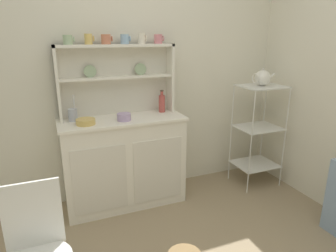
{
  "coord_description": "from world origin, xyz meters",
  "views": [
    {
      "loc": [
        -0.75,
        -1.21,
        1.59
      ],
      "look_at": [
        0.2,
        1.12,
        0.82
      ],
      "focal_mm": 31.88,
      "sensor_mm": 36.0,
      "label": 1
    }
  ],
  "objects_px": {
    "hutch_cabinet": "(124,161)",
    "bowl_mixing_large": "(86,122)",
    "wire_chair": "(36,245)",
    "cup_sage_0": "(68,40)",
    "utensil_jar": "(73,115)",
    "porcelain_teapot": "(263,78)",
    "hutch_shelf_unit": "(116,74)",
    "bakers_rack": "(258,126)",
    "jam_bottle": "(162,103)"
  },
  "relations": [
    {
      "from": "bakers_rack",
      "to": "bowl_mixing_large",
      "type": "xyz_separation_m",
      "value": [
        -1.77,
        0.06,
        0.22
      ]
    },
    {
      "from": "bowl_mixing_large",
      "to": "jam_bottle",
      "type": "height_order",
      "value": "jam_bottle"
    },
    {
      "from": "cup_sage_0",
      "to": "utensil_jar",
      "type": "xyz_separation_m",
      "value": [
        -0.02,
        -0.04,
        -0.63
      ]
    },
    {
      "from": "jam_bottle",
      "to": "hutch_shelf_unit",
      "type": "bearing_deg",
      "value": 169.57
    },
    {
      "from": "bakers_rack",
      "to": "porcelain_teapot",
      "type": "bearing_deg",
      "value": 180.0
    },
    {
      "from": "hutch_shelf_unit",
      "to": "bowl_mixing_large",
      "type": "bearing_deg",
      "value": -144.48
    },
    {
      "from": "jam_bottle",
      "to": "wire_chair",
      "type": "bearing_deg",
      "value": -135.01
    },
    {
      "from": "wire_chair",
      "to": "cup_sage_0",
      "type": "relative_size",
      "value": 9.35
    },
    {
      "from": "wire_chair",
      "to": "cup_sage_0",
      "type": "xyz_separation_m",
      "value": [
        0.35,
        1.2,
        1.03
      ]
    },
    {
      "from": "jam_bottle",
      "to": "bowl_mixing_large",
      "type": "bearing_deg",
      "value": -168.03
    },
    {
      "from": "utensil_jar",
      "to": "porcelain_teapot",
      "type": "relative_size",
      "value": 0.94
    },
    {
      "from": "bakers_rack",
      "to": "wire_chair",
      "type": "xyz_separation_m",
      "value": [
        -2.18,
        -0.95,
        -0.15
      ]
    },
    {
      "from": "cup_sage_0",
      "to": "jam_bottle",
      "type": "height_order",
      "value": "cup_sage_0"
    },
    {
      "from": "hutch_shelf_unit",
      "to": "bakers_rack",
      "type": "distance_m",
      "value": 1.57
    },
    {
      "from": "hutch_cabinet",
      "to": "bakers_rack",
      "type": "xyz_separation_m",
      "value": [
        1.43,
        -0.13,
        0.22
      ]
    },
    {
      "from": "hutch_cabinet",
      "to": "bakers_rack",
      "type": "bearing_deg",
      "value": -5.26
    },
    {
      "from": "hutch_shelf_unit",
      "to": "jam_bottle",
      "type": "relative_size",
      "value": 4.9
    },
    {
      "from": "wire_chair",
      "to": "porcelain_teapot",
      "type": "relative_size",
      "value": 3.4
    },
    {
      "from": "wire_chair",
      "to": "jam_bottle",
      "type": "bearing_deg",
      "value": 58.95
    },
    {
      "from": "bakers_rack",
      "to": "cup_sage_0",
      "type": "bearing_deg",
      "value": 172.1
    },
    {
      "from": "bowl_mixing_large",
      "to": "bakers_rack",
      "type": "bearing_deg",
      "value": -1.9
    },
    {
      "from": "cup_sage_0",
      "to": "bowl_mixing_large",
      "type": "bearing_deg",
      "value": -71.21
    },
    {
      "from": "cup_sage_0",
      "to": "hutch_shelf_unit",
      "type": "bearing_deg",
      "value": 5.94
    },
    {
      "from": "hutch_shelf_unit",
      "to": "cup_sage_0",
      "type": "distance_m",
      "value": 0.5
    },
    {
      "from": "cup_sage_0",
      "to": "utensil_jar",
      "type": "relative_size",
      "value": 0.39
    },
    {
      "from": "wire_chair",
      "to": "jam_bottle",
      "type": "distance_m",
      "value": 1.71
    },
    {
      "from": "jam_bottle",
      "to": "hutch_cabinet",
      "type": "bearing_deg",
      "value": -168.4
    },
    {
      "from": "cup_sage_0",
      "to": "hutch_cabinet",
      "type": "bearing_deg",
      "value": -17.06
    },
    {
      "from": "cup_sage_0",
      "to": "bowl_mixing_large",
      "type": "relative_size",
      "value": 0.56
    },
    {
      "from": "wire_chair",
      "to": "bowl_mixing_large",
      "type": "height_order",
      "value": "bowl_mixing_large"
    },
    {
      "from": "bowl_mixing_large",
      "to": "jam_bottle",
      "type": "distance_m",
      "value": 0.77
    },
    {
      "from": "hutch_cabinet",
      "to": "hutch_shelf_unit",
      "type": "relative_size",
      "value": 1.07
    },
    {
      "from": "wire_chair",
      "to": "bowl_mixing_large",
      "type": "xyz_separation_m",
      "value": [
        0.42,
        1.01,
        0.37
      ]
    },
    {
      "from": "hutch_shelf_unit",
      "to": "cup_sage_0",
      "type": "bearing_deg",
      "value": -174.06
    },
    {
      "from": "bakers_rack",
      "to": "bowl_mixing_large",
      "type": "bearing_deg",
      "value": 178.1
    },
    {
      "from": "hutch_cabinet",
      "to": "bakers_rack",
      "type": "relative_size",
      "value": 1.04
    },
    {
      "from": "jam_bottle",
      "to": "utensil_jar",
      "type": "bearing_deg",
      "value": -179.42
    },
    {
      "from": "wire_chair",
      "to": "hutch_shelf_unit",
      "type": "bearing_deg",
      "value": 72.97
    },
    {
      "from": "hutch_cabinet",
      "to": "bowl_mixing_large",
      "type": "relative_size",
      "value": 7.06
    },
    {
      "from": "hutch_cabinet",
      "to": "utensil_jar",
      "type": "height_order",
      "value": "utensil_jar"
    },
    {
      "from": "utensil_jar",
      "to": "bakers_rack",
      "type": "bearing_deg",
      "value": -6.45
    },
    {
      "from": "utensil_jar",
      "to": "hutch_cabinet",
      "type": "bearing_deg",
      "value": -10.5
    },
    {
      "from": "hutch_cabinet",
      "to": "wire_chair",
      "type": "bearing_deg",
      "value": -124.67
    },
    {
      "from": "hutch_cabinet",
      "to": "bowl_mixing_large",
      "type": "xyz_separation_m",
      "value": [
        -0.33,
        -0.07,
        0.44
      ]
    },
    {
      "from": "bowl_mixing_large",
      "to": "utensil_jar",
      "type": "relative_size",
      "value": 0.68
    },
    {
      "from": "bowl_mixing_large",
      "to": "cup_sage_0",
      "type": "bearing_deg",
      "value": 108.79
    },
    {
      "from": "wire_chair",
      "to": "hutch_cabinet",
      "type": "bearing_deg",
      "value": 69.3
    },
    {
      "from": "hutch_cabinet",
      "to": "bowl_mixing_large",
      "type": "bearing_deg",
      "value": -167.55
    },
    {
      "from": "hutch_shelf_unit",
      "to": "cup_sage_0",
      "type": "height_order",
      "value": "cup_sage_0"
    },
    {
      "from": "bowl_mixing_large",
      "to": "porcelain_teapot",
      "type": "relative_size",
      "value": 0.64
    }
  ]
}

